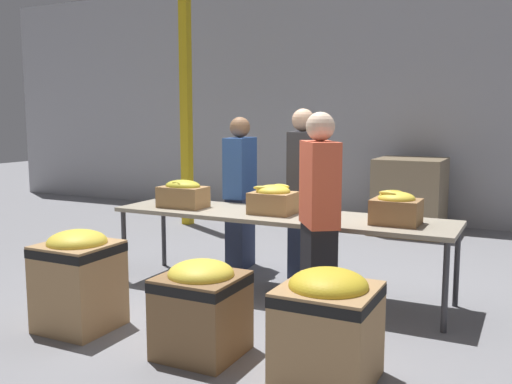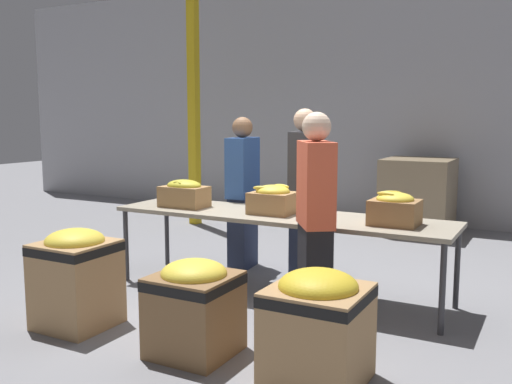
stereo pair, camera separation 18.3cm
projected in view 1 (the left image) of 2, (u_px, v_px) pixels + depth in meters
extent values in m
plane|color=gray|center=(278.00, 293.00, 5.54)|extent=(30.00, 30.00, 0.00)
cube|color=#A8A8AD|center=(388.00, 97.00, 9.05)|extent=(16.00, 0.08, 4.00)
cube|color=#9E937F|center=(279.00, 216.00, 5.44)|extent=(3.31, 0.82, 0.04)
cylinder|color=#38383D|center=(124.00, 246.00, 5.88)|extent=(0.05, 0.05, 0.74)
cylinder|color=#38383D|center=(445.00, 287.00, 4.49)|extent=(0.05, 0.05, 0.74)
cylinder|color=#38383D|center=(164.00, 234.00, 6.50)|extent=(0.05, 0.05, 0.74)
cylinder|color=#38383D|center=(457.00, 266.00, 5.10)|extent=(0.05, 0.05, 0.74)
cube|color=#A37A4C|center=(183.00, 197.00, 5.80)|extent=(0.47, 0.30, 0.21)
ellipsoid|color=gold|center=(183.00, 186.00, 5.79)|extent=(0.38, 0.27, 0.12)
ellipsoid|color=gold|center=(182.00, 183.00, 5.72)|extent=(0.20, 0.14, 0.05)
ellipsoid|color=gold|center=(177.00, 183.00, 5.74)|extent=(0.16, 0.13, 0.05)
cube|color=#A37A4C|center=(273.00, 203.00, 5.44)|extent=(0.41, 0.34, 0.21)
ellipsoid|color=yellow|center=(273.00, 191.00, 5.42)|extent=(0.33, 0.30, 0.12)
ellipsoid|color=yellow|center=(262.00, 188.00, 5.38)|extent=(0.17, 0.07, 0.05)
ellipsoid|color=yellow|center=(282.00, 186.00, 5.49)|extent=(0.20, 0.11, 0.05)
ellipsoid|color=yellow|center=(273.00, 188.00, 5.48)|extent=(0.11, 0.16, 0.04)
cube|color=olive|center=(396.00, 212.00, 4.91)|extent=(0.41, 0.34, 0.22)
ellipsoid|color=yellow|center=(397.00, 198.00, 4.90)|extent=(0.32, 0.31, 0.12)
ellipsoid|color=yellow|center=(392.00, 192.00, 4.98)|extent=(0.18, 0.13, 0.05)
ellipsoid|color=yellow|center=(389.00, 193.00, 4.95)|extent=(0.16, 0.07, 0.04)
ellipsoid|color=yellow|center=(388.00, 193.00, 4.91)|extent=(0.15, 0.08, 0.04)
ellipsoid|color=yellow|center=(387.00, 193.00, 4.85)|extent=(0.17, 0.09, 0.05)
cube|color=#2D3856|center=(302.00, 236.00, 6.12)|extent=(0.29, 0.44, 0.85)
cube|color=#333338|center=(303.00, 165.00, 6.02)|extent=(0.32, 0.51, 0.70)
sphere|color=#DBAD89|center=(303.00, 120.00, 5.95)|extent=(0.24, 0.24, 0.24)
cube|color=black|center=(318.00, 275.00, 4.68)|extent=(0.40, 0.45, 0.83)
cube|color=#EA5B3D|center=(319.00, 184.00, 4.58)|extent=(0.46, 0.52, 0.68)
sphere|color=beige|center=(320.00, 127.00, 4.52)|extent=(0.23, 0.23, 0.23)
cube|color=#2D3856|center=(240.00, 232.00, 6.43)|extent=(0.24, 0.40, 0.80)
cube|color=#2D5199|center=(240.00, 168.00, 6.33)|extent=(0.27, 0.47, 0.66)
sphere|color=#896042|center=(240.00, 127.00, 6.27)|extent=(0.23, 0.23, 0.23)
cube|color=tan|center=(79.00, 286.00, 4.58)|extent=(0.56, 0.56, 0.70)
cube|color=black|center=(77.00, 250.00, 4.54)|extent=(0.56, 0.56, 0.07)
ellipsoid|color=yellow|center=(77.00, 242.00, 4.53)|extent=(0.47, 0.47, 0.19)
cube|color=olive|center=(202.00, 315.00, 4.08)|extent=(0.56, 0.56, 0.59)
cube|color=black|center=(201.00, 283.00, 4.05)|extent=(0.56, 0.56, 0.07)
ellipsoid|color=yellow|center=(201.00, 274.00, 4.04)|extent=(0.47, 0.47, 0.20)
cube|color=tan|center=(327.00, 334.00, 3.66)|extent=(0.60, 0.60, 0.63)
cube|color=black|center=(328.00, 295.00, 3.63)|extent=(0.60, 0.60, 0.07)
ellipsoid|color=gold|center=(328.00, 285.00, 3.62)|extent=(0.51, 0.51, 0.21)
cube|color=gold|center=(186.00, 96.00, 8.79)|extent=(0.14, 0.14, 4.00)
cube|color=olive|center=(409.00, 228.00, 8.39)|extent=(1.03, 1.03, 0.13)
cube|color=#897556|center=(410.00, 191.00, 8.32)|extent=(0.95, 0.95, 0.96)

